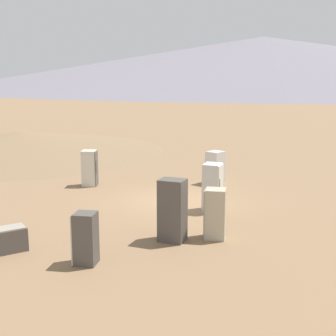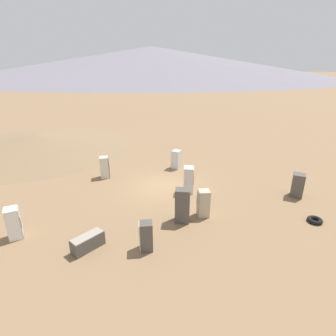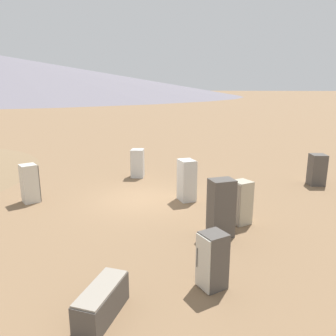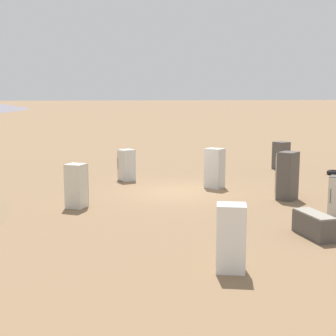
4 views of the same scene
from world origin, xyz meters
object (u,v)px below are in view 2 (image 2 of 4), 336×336
(discarded_fridge_4, at_px, (182,205))
(scrap_tire, at_px, (315,220))
(discarded_fridge_7, at_px, (189,180))
(discarded_fridge_2, at_px, (14,223))
(discarded_fridge_3, at_px, (88,242))
(discarded_fridge_6, at_px, (203,203))
(discarded_fridge_1, at_px, (298,185))
(discarded_fridge_0, at_px, (146,236))
(discarded_fridge_5, at_px, (105,167))
(discarded_fridge_8, at_px, (176,159))

(discarded_fridge_4, distance_m, scrap_tire, 7.36)
(discarded_fridge_4, xyz_separation_m, discarded_fridge_7, (3.18, 1.75, -0.07))
(discarded_fridge_4, bearing_deg, discarded_fridge_7, 87.10)
(discarded_fridge_2, distance_m, discarded_fridge_3, 3.98)
(discarded_fridge_6, bearing_deg, discarded_fridge_4, 109.55)
(discarded_fridge_1, bearing_deg, discarded_fridge_3, -130.98)
(discarded_fridge_0, xyz_separation_m, discarded_fridge_6, (4.19, -0.54, 0.08))
(discarded_fridge_1, bearing_deg, scrap_tire, -71.64)
(scrap_tire, bearing_deg, discarded_fridge_0, 142.32)
(discarded_fridge_2, bearing_deg, discarded_fridge_1, 78.98)
(discarded_fridge_6, bearing_deg, scrap_tire, -101.39)
(discarded_fridge_3, height_order, discarded_fridge_7, discarded_fridge_7)
(discarded_fridge_0, height_order, discarded_fridge_2, discarded_fridge_2)
(discarded_fridge_6, bearing_deg, discarded_fridge_0, 129.38)
(discarded_fridge_0, distance_m, discarded_fridge_3, 2.75)
(discarded_fridge_4, distance_m, discarded_fridge_5, 8.34)
(discarded_fridge_1, xyz_separation_m, discarded_fridge_8, (-0.79, 9.29, -0.01))
(discarded_fridge_3, relative_size, scrap_tire, 1.95)
(discarded_fridge_2, bearing_deg, discarded_fridge_5, 133.60)
(discarded_fridge_2, bearing_deg, discarded_fridge_6, 75.42)
(discarded_fridge_1, height_order, discarded_fridge_3, discarded_fridge_1)
(discarded_fridge_8, bearing_deg, discarded_fridge_1, -96.35)
(discarded_fridge_1, height_order, discarded_fridge_2, discarded_fridge_2)
(discarded_fridge_3, relative_size, discarded_fridge_5, 0.95)
(discarded_fridge_4, distance_m, discarded_fridge_7, 3.63)
(discarded_fridge_8, bearing_deg, scrap_tire, -111.03)
(discarded_fridge_7, distance_m, scrap_tire, 7.70)
(discarded_fridge_4, xyz_separation_m, discarded_fridge_8, (6.32, 5.11, -0.20))
(discarded_fridge_4, height_order, discarded_fridge_8, discarded_fridge_4)
(discarded_fridge_2, relative_size, discarded_fridge_3, 1.04)
(discarded_fridge_1, xyz_separation_m, discarded_fridge_2, (-13.47, 9.84, 0.03))
(discarded_fridge_4, relative_size, discarded_fridge_8, 1.26)
(discarded_fridge_6, bearing_deg, discarded_fridge_3, 112.00)
(discarded_fridge_0, relative_size, scrap_tire, 1.78)
(discarded_fridge_4, height_order, scrap_tire, discarded_fridge_4)
(discarded_fridge_5, distance_m, scrap_tire, 14.39)
(discarded_fridge_5, distance_m, discarded_fridge_6, 8.84)
(discarded_fridge_4, height_order, discarded_fridge_6, discarded_fridge_4)
(discarded_fridge_5, relative_size, discarded_fridge_8, 1.07)
(discarded_fridge_2, distance_m, discarded_fridge_5, 8.12)
(discarded_fridge_6, height_order, discarded_fridge_7, discarded_fridge_7)
(discarded_fridge_6, height_order, discarded_fridge_8, discarded_fridge_6)
(discarded_fridge_0, height_order, discarded_fridge_4, discarded_fridge_4)
(discarded_fridge_2, bearing_deg, discarded_fridge_4, 73.46)
(discarded_fridge_0, bearing_deg, discarded_fridge_7, -27.85)
(discarded_fridge_3, bearing_deg, discarded_fridge_2, 28.52)
(discarded_fridge_2, bearing_deg, discarded_fridge_0, 55.50)
(discarded_fridge_5, height_order, scrap_tire, discarded_fridge_5)
(discarded_fridge_0, xyz_separation_m, discarded_fridge_8, (9.32, 5.18, 0.06))
(discarded_fridge_2, height_order, discarded_fridge_5, discarded_fridge_5)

